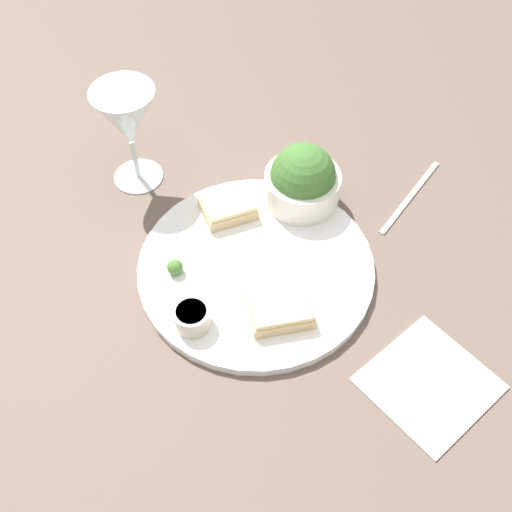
# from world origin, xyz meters

# --- Properties ---
(ground_plane) EXTENTS (4.00, 4.00, 0.00)m
(ground_plane) POSITION_xyz_m (0.00, 0.00, 0.00)
(ground_plane) COLOR brown
(dinner_plate) EXTENTS (0.33, 0.33, 0.01)m
(dinner_plate) POSITION_xyz_m (0.00, 0.00, 0.01)
(dinner_plate) COLOR white
(dinner_plate) RESTS_ON ground_plane
(salad_bowl) EXTENTS (0.11, 0.11, 0.10)m
(salad_bowl) POSITION_xyz_m (-0.12, -0.08, 0.05)
(salad_bowl) COLOR silver
(salad_bowl) RESTS_ON dinner_plate
(sauce_ramekin) EXTENTS (0.05, 0.05, 0.03)m
(sauce_ramekin) POSITION_xyz_m (0.12, 0.05, 0.03)
(sauce_ramekin) COLOR beige
(sauce_ramekin) RESTS_ON dinner_plate
(cheese_toast_near) EXTENTS (0.10, 0.08, 0.03)m
(cheese_toast_near) POSITION_xyz_m (0.01, 0.09, 0.03)
(cheese_toast_near) COLOR #D1B27F
(cheese_toast_near) RESTS_ON dinner_plate
(cheese_toast_far) EXTENTS (0.08, 0.07, 0.03)m
(cheese_toast_far) POSITION_xyz_m (-0.01, -0.11, 0.03)
(cheese_toast_far) COLOR #D1B27F
(cheese_toast_far) RESTS_ON dinner_plate
(wine_glass) EXTENTS (0.09, 0.09, 0.17)m
(wine_glass) POSITION_xyz_m (0.09, -0.25, 0.12)
(wine_glass) COLOR silver
(wine_glass) RESTS_ON ground_plane
(garnish) EXTENTS (0.02, 0.02, 0.02)m
(garnish) POSITION_xyz_m (0.11, -0.04, 0.03)
(garnish) COLOR #477533
(garnish) RESTS_ON dinner_plate
(napkin) EXTENTS (0.17, 0.17, 0.01)m
(napkin) POSITION_xyz_m (-0.12, 0.25, 0.00)
(napkin) COLOR white
(napkin) RESTS_ON ground_plane
(fork) EXTENTS (0.17, 0.09, 0.01)m
(fork) POSITION_xyz_m (-0.28, -0.02, 0.00)
(fork) COLOR silver
(fork) RESTS_ON ground_plane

